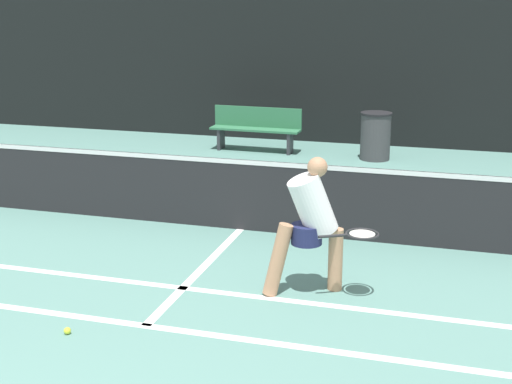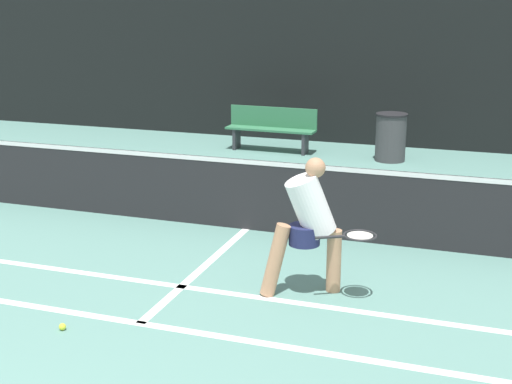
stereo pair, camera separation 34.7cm
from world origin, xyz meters
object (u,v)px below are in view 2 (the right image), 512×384
trash_bin (391,137)px  player_practicing (309,222)px  parked_car (365,96)px  courtside_bench (272,127)px

trash_bin → player_practicing: bearing=-88.8°
player_practicing → parked_car: 10.77m
player_practicing → trash_bin: 6.46m
trash_bin → parked_car: size_ratio=0.20×
player_practicing → trash_bin: size_ratio=1.63×
courtside_bench → parked_car: size_ratio=0.41×
parked_car → player_practicing: bearing=-82.5°
trash_bin → parked_car: parked_car is taller
player_practicing → parked_car: bearing=69.1°
courtside_bench → trash_bin: size_ratio=2.03×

